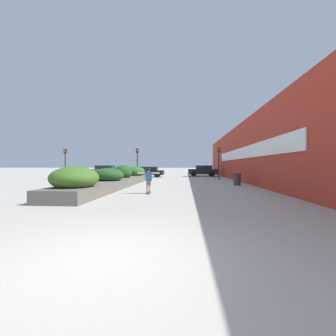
# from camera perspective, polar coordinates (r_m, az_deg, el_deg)

# --- Properties ---
(ground_plane) EXTENTS (300.00, 300.00, 0.00)m
(ground_plane) POSITION_cam_1_polar(r_m,az_deg,el_deg) (4.12, -16.04, -20.95)
(ground_plane) COLOR #ADA89E
(building_wall_right) EXTENTS (0.67, 41.47, 5.49)m
(building_wall_right) POSITION_cam_1_polar(r_m,az_deg,el_deg) (22.89, 18.20, 3.67)
(building_wall_right) COLOR #B23323
(building_wall_right) RESTS_ON ground_plane
(planter_box) EXTENTS (2.09, 15.51, 1.56)m
(planter_box) POSITION_cam_1_polar(r_m,az_deg,el_deg) (16.27, -13.27, -2.66)
(planter_box) COLOR #605B54
(planter_box) RESTS_ON ground_plane
(skateboard) EXTENTS (0.35, 0.71, 0.10)m
(skateboard) POSITION_cam_1_polar(r_m,az_deg,el_deg) (12.21, -4.95, -6.17)
(skateboard) COLOR navy
(skateboard) RESTS_ON ground_plane
(skateboarder) EXTENTS (1.21, 0.35, 1.31)m
(skateboarder) POSITION_cam_1_polar(r_m,az_deg,el_deg) (12.14, -4.96, -2.34)
(skateboarder) COLOR tan
(skateboarder) RESTS_ON skateboard
(trash_bin) EXTENTS (0.55, 0.55, 0.91)m
(trash_bin) POSITION_cam_1_polar(r_m,az_deg,el_deg) (18.00, 17.17, -2.77)
(trash_bin) COLOR #38383D
(trash_bin) RESTS_ON ground_plane
(car_leftmost) EXTENTS (4.34, 2.01, 1.37)m
(car_leftmost) POSITION_cam_1_polar(r_m,az_deg,el_deg) (29.80, -5.15, -0.89)
(car_leftmost) COLOR black
(car_leftmost) RESTS_ON ground_plane
(car_center_left) EXTENTS (4.53, 2.01, 1.54)m
(car_center_left) POSITION_cam_1_polar(r_m,az_deg,el_deg) (34.35, -15.91, -0.58)
(car_center_left) COLOR slate
(car_center_left) RESTS_ON ground_plane
(car_center_right) EXTENTS (4.02, 1.95, 1.54)m
(car_center_right) POSITION_cam_1_polar(r_m,az_deg,el_deg) (31.92, 8.84, -0.64)
(car_center_right) COLOR black
(car_center_right) RESTS_ON ground_plane
(car_rightmost) EXTENTS (3.92, 1.99, 1.50)m
(car_rightmost) POSITION_cam_1_polar(r_m,az_deg,el_deg) (30.88, 22.64, -0.79)
(car_rightmost) COLOR silver
(car_rightmost) RESTS_ON ground_plane
(traffic_light_left) EXTENTS (0.28, 0.30, 3.43)m
(traffic_light_left) POSITION_cam_1_polar(r_m,az_deg,el_deg) (25.49, -7.80, 2.47)
(traffic_light_left) COLOR black
(traffic_light_left) RESTS_ON ground_plane
(traffic_light_right) EXTENTS (0.28, 0.30, 3.46)m
(traffic_light_right) POSITION_cam_1_polar(r_m,az_deg,el_deg) (24.76, 12.76, 2.56)
(traffic_light_right) COLOR black
(traffic_light_right) RESTS_ON ground_plane
(traffic_light_far_left) EXTENTS (0.28, 0.30, 3.38)m
(traffic_light_far_left) POSITION_cam_1_polar(r_m,az_deg,el_deg) (27.82, -24.68, 2.20)
(traffic_light_far_left) COLOR black
(traffic_light_far_left) RESTS_ON ground_plane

